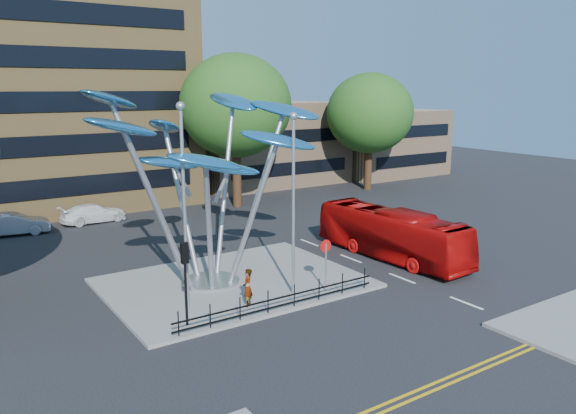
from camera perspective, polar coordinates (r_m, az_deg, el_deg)
ground at (r=23.78m, az=3.67°, el=-11.47°), size 120.00×120.00×0.00m
traffic_island at (r=27.95m, az=-5.54°, el=-7.66°), size 12.00×9.00×0.15m
double_yellow_near at (r=19.87m, az=14.72°, el=-16.89°), size 40.00×0.12×0.01m
double_yellow_far at (r=19.70m, az=15.40°, el=-17.20°), size 40.00×0.12×0.01m
brick_tower at (r=50.09m, az=-26.43°, el=17.21°), size 25.00×15.00×30.00m
low_building_near at (r=55.88m, az=-1.96°, el=6.46°), size 15.00×8.00×8.00m
low_building_far at (r=62.94m, az=9.98°, el=6.47°), size 12.00×8.00×7.00m
tree_right at (r=44.69m, az=-5.35°, el=10.19°), size 8.80×8.80×12.11m
tree_far at (r=52.86m, az=8.31°, el=9.40°), size 8.00×8.00×10.81m
leaf_sculpture at (r=26.58m, az=-8.58°, el=6.29°), size 12.72×9.54×9.51m
street_lamp_left at (r=22.93m, az=-10.54°, el=1.48°), size 0.36×0.36×8.80m
street_lamp_right at (r=24.91m, az=0.55°, el=1.92°), size 0.36×0.36×8.30m
traffic_light_island at (r=22.51m, az=-10.43°, el=-5.92°), size 0.28×0.18×3.42m
no_entry_sign_island at (r=26.17m, az=3.86°, el=-5.00°), size 0.60×0.10×2.45m
pedestrian_railing_front at (r=24.32m, az=-0.68°, el=-9.49°), size 10.00×0.06×1.00m
red_bus at (r=32.15m, az=10.45°, el=-2.70°), size 2.71×10.10×2.79m
pedestrian at (r=24.61m, az=-4.13°, el=-8.16°), size 0.73×0.71×1.68m
parked_car_mid at (r=40.76m, az=-26.16°, el=-1.57°), size 4.63×2.12×1.47m
parked_car_right at (r=42.38m, az=-19.16°, el=-0.61°), size 4.69×2.20×1.32m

